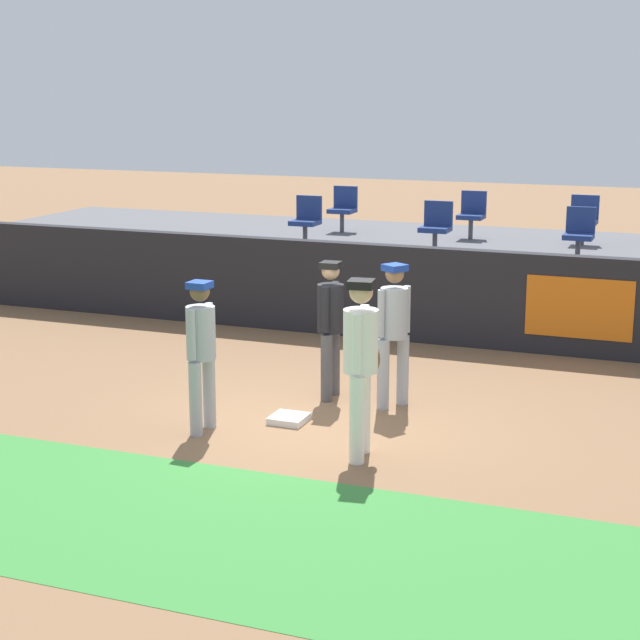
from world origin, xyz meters
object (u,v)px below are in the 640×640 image
(player_fielder_home, at_px, (361,356))
(player_runner_visitor, at_px, (201,346))
(seat_front_left, at_px, (307,218))
(seat_back_right, at_px, (584,217))
(seat_front_right, at_px, (579,231))
(player_umpire, at_px, (330,320))
(seat_front_center, at_px, (436,224))
(player_coach_visitor, at_px, (394,325))
(seat_back_center, at_px, (472,212))
(seat_back_left, at_px, (343,206))
(first_base, at_px, (289,419))

(player_fielder_home, height_order, player_runner_visitor, player_fielder_home)
(player_runner_visitor, bearing_deg, seat_front_left, -166.41)
(seat_back_right, distance_m, seat_front_right, 1.81)
(player_umpire, distance_m, seat_front_center, 4.67)
(seat_front_left, distance_m, seat_front_center, 2.27)
(player_umpire, xyz_separation_m, seat_front_right, (2.37, 4.63, 0.61))
(player_runner_visitor, height_order, player_coach_visitor, player_coach_visitor)
(player_runner_visitor, bearing_deg, player_umpire, 154.84)
(player_umpire, bearing_deg, player_coach_visitor, 83.00)
(player_runner_visitor, bearing_deg, seat_front_right, 154.98)
(player_runner_visitor, relative_size, player_coach_visitor, 0.98)
(player_runner_visitor, distance_m, seat_front_center, 6.45)
(player_runner_visitor, height_order, seat_front_right, seat_front_right)
(player_runner_visitor, relative_size, seat_front_left, 2.05)
(player_coach_visitor, bearing_deg, seat_back_center, -143.13)
(player_runner_visitor, distance_m, player_umpire, 1.93)
(seat_front_right, bearing_deg, seat_front_center, 179.99)
(player_fielder_home, bearing_deg, player_coach_visitor, 178.20)
(player_runner_visitor, height_order, seat_back_left, seat_back_left)
(player_fielder_home, bearing_deg, seat_front_left, -161.86)
(seat_back_center, bearing_deg, player_fielder_home, -84.76)
(player_fielder_home, xyz_separation_m, seat_back_right, (1.18, 8.28, 0.51))
(player_runner_visitor, height_order, seat_back_right, seat_back_right)
(player_coach_visitor, bearing_deg, first_base, -11.04)
(player_runner_visitor, relative_size, seat_back_center, 2.05)
(player_fielder_home, xyz_separation_m, player_umpire, (-1.03, 1.86, -0.10))
(seat_back_right, distance_m, seat_front_left, 4.73)
(first_base, relative_size, seat_back_right, 0.48)
(seat_back_right, bearing_deg, player_umpire, -108.96)
(player_umpire, xyz_separation_m, seat_back_center, (0.27, 6.43, 0.61))
(player_umpire, relative_size, seat_back_left, 2.04)
(first_base, bearing_deg, player_coach_visitor, 47.02)
(player_umpire, relative_size, seat_front_right, 2.04)
(player_umpire, distance_m, seat_back_right, 6.82)
(seat_front_left, bearing_deg, player_fielder_home, -63.71)
(player_coach_visitor, xyz_separation_m, seat_front_left, (-3.00, 4.69, 0.59))
(seat_back_right, bearing_deg, seat_front_left, -157.65)
(player_umpire, distance_m, seat_front_right, 5.23)
(seat_front_right, distance_m, seat_back_left, 4.87)
(seat_back_left, bearing_deg, seat_front_right, -21.70)
(player_umpire, height_order, seat_front_center, seat_front_center)
(first_base, distance_m, seat_back_right, 8.01)
(seat_front_center, xyz_separation_m, seat_back_left, (-2.25, 1.80, -0.00))
(player_fielder_home, relative_size, seat_front_right, 2.25)
(seat_back_center, height_order, seat_front_left, same)
(seat_back_center, distance_m, seat_front_center, 1.81)
(player_coach_visitor, distance_m, seat_back_center, 6.54)
(first_base, distance_m, seat_back_center, 7.67)
(first_base, relative_size, player_runner_visitor, 0.23)
(seat_front_left, bearing_deg, player_runner_visitor, -78.54)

